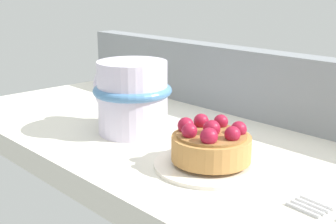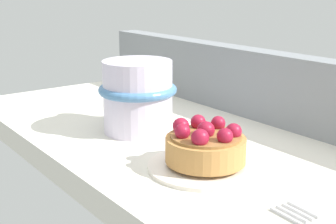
% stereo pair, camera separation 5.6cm
% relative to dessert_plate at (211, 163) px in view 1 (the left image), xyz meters
% --- Properties ---
extents(ground_plane, '(0.89, 0.34, 0.03)m').
position_rel_dessert_plate_xyz_m(ground_plane, '(-0.03, 0.05, -0.02)').
color(ground_plane, silver).
extents(window_rail_back, '(0.88, 0.04, 0.10)m').
position_rel_dessert_plate_xyz_m(window_rail_back, '(-0.03, 0.20, 0.05)').
color(window_rail_back, gray).
rests_on(window_rail_back, ground_plane).
extents(dessert_plate, '(0.13, 0.13, 0.01)m').
position_rel_dessert_plate_xyz_m(dessert_plate, '(0.00, 0.00, 0.00)').
color(dessert_plate, silver).
rests_on(dessert_plate, ground_plane).
extents(raspberry_tart, '(0.09, 0.09, 0.04)m').
position_rel_dessert_plate_xyz_m(raspberry_tart, '(-0.00, -0.00, 0.02)').
color(raspberry_tart, '#B77F42').
rests_on(raspberry_tart, dessert_plate).
extents(coffee_mug, '(0.14, 0.10, 0.10)m').
position_rel_dessert_plate_xyz_m(coffee_mug, '(-0.16, 0.01, 0.05)').
color(coffee_mug, silver).
rests_on(coffee_mug, ground_plane).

